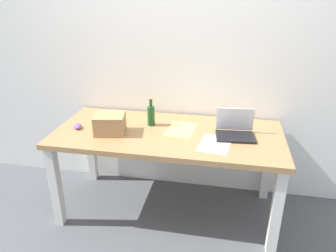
{
  "coord_description": "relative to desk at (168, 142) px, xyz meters",
  "views": [
    {
      "loc": [
        0.43,
        -2.22,
        1.75
      ],
      "look_at": [
        0.0,
        0.0,
        0.78
      ],
      "focal_mm": 34.24,
      "sensor_mm": 36.0,
      "label": 1
    }
  ],
  "objects": [
    {
      "name": "desk",
      "position": [
        0.0,
        0.0,
        0.0
      ],
      "size": [
        1.76,
        0.8,
        0.73
      ],
      "color": "#A37A4C",
      "rests_on": "ground"
    },
    {
      "name": "laptop_right",
      "position": [
        0.51,
        0.02,
        0.13
      ],
      "size": [
        0.3,
        0.24,
        0.2
      ],
      "color": "black",
      "rests_on": "desk"
    },
    {
      "name": "paper_sheet_front_right",
      "position": [
        0.37,
        -0.14,
        0.09
      ],
      "size": [
        0.25,
        0.32,
        0.0
      ],
      "primitive_type": "cube",
      "rotation": [
        0.0,
        0.0,
        -0.14
      ],
      "color": "white",
      "rests_on": "desk"
    },
    {
      "name": "back_wall",
      "position": [
        0.0,
        0.46,
        0.66
      ],
      "size": [
        5.2,
        0.08,
        2.6
      ],
      "primitive_type": "cube",
      "color": "white",
      "rests_on": "ground"
    },
    {
      "name": "computer_mouse",
      "position": [
        -0.72,
        -0.06,
        0.11
      ],
      "size": [
        0.1,
        0.12,
        0.03
      ],
      "primitive_type": "ellipsoid",
      "rotation": [
        0.0,
        0.0,
        0.5
      ],
      "color": "#724799",
      "rests_on": "desk"
    },
    {
      "name": "cardboard_box",
      "position": [
        -0.43,
        -0.1,
        0.16
      ],
      "size": [
        0.26,
        0.24,
        0.15
      ],
      "primitive_type": "cube",
      "rotation": [
        0.0,
        0.0,
        0.19
      ],
      "color": "tan",
      "rests_on": "desk"
    },
    {
      "name": "ground_plane",
      "position": [
        0.0,
        0.0,
        -0.64
      ],
      "size": [
        8.0,
        8.0,
        0.0
      ],
      "primitive_type": "plane",
      "color": "#515459"
    },
    {
      "name": "beer_bottle",
      "position": [
        -0.16,
        0.11,
        0.18
      ],
      "size": [
        0.06,
        0.06,
        0.23
      ],
      "color": "#1E5123",
      "rests_on": "desk"
    },
    {
      "name": "paper_sheet_near_back",
      "position": [
        0.09,
        0.06,
        0.09
      ],
      "size": [
        0.23,
        0.31,
        0.0
      ],
      "primitive_type": "cube",
      "rotation": [
        0.0,
        0.0,
        -0.09
      ],
      "color": "#F4E06B",
      "rests_on": "desk"
    }
  ]
}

